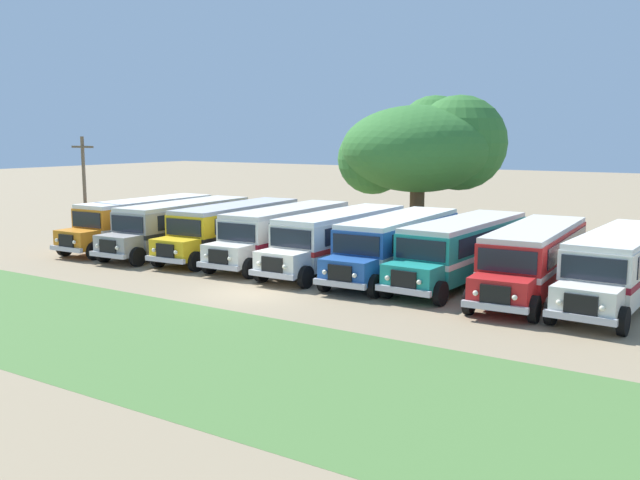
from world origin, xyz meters
TOP-DOWN VIEW (x-y plane):
  - ground_plane at (0.00, 0.00)m, footprint 220.00×220.00m
  - foreground_grass_strip at (0.00, -7.24)m, footprint 80.00×8.80m
  - parked_bus_slot_0 at (-13.36, 6.41)m, footprint 3.00×10.88m
  - parked_bus_slot_1 at (-10.14, 6.35)m, footprint 3.23×10.92m
  - parked_bus_slot_2 at (-6.76, 6.97)m, footprint 3.33×10.94m
  - parked_bus_slot_3 at (-3.33, 7.08)m, footprint 3.14×10.90m
  - parked_bus_slot_4 at (0.18, 6.87)m, footprint 2.77×10.85m
  - parked_bus_slot_5 at (3.45, 6.86)m, footprint 3.10×10.89m
  - parked_bus_slot_6 at (6.62, 7.16)m, footprint 2.95×10.87m
  - parked_bus_slot_7 at (10.03, 6.57)m, footprint 3.17×10.91m
  - parked_bus_slot_8 at (13.43, 6.70)m, footprint 3.01×10.88m
  - broad_shade_tree at (-1.32, 20.21)m, footprint 10.83×10.41m
  - utility_pole at (-15.43, 3.82)m, footprint 1.80×0.20m

SIDE VIEW (x-z plane):
  - ground_plane at x=0.00m, z-range 0.00..0.00m
  - foreground_grass_strip at x=0.00m, z-range 0.00..0.01m
  - parked_bus_slot_0 at x=-13.36m, z-range 0.17..2.99m
  - parked_bus_slot_1 at x=-10.14m, z-range 0.17..2.99m
  - parked_bus_slot_2 at x=-6.76m, z-range 0.17..2.99m
  - parked_bus_slot_3 at x=-3.33m, z-range 0.17..2.99m
  - parked_bus_slot_4 at x=0.18m, z-range 0.17..2.99m
  - parked_bus_slot_5 at x=3.45m, z-range 0.17..2.99m
  - parked_bus_slot_6 at x=6.62m, z-range 0.17..2.99m
  - parked_bus_slot_7 at x=10.03m, z-range 0.17..2.99m
  - parked_bus_slot_8 at x=13.43m, z-range 0.17..2.99m
  - utility_pole at x=-15.43m, z-range 0.24..6.82m
  - broad_shade_tree at x=-1.32m, z-range 1.21..10.57m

